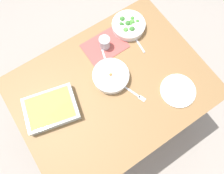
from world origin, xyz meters
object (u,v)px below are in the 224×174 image
(broccoli_bowl, at_px, (129,25))
(spoon_by_broccoli, at_px, (136,39))
(side_plate, at_px, (178,91))
(spoon_by_stew, at_px, (105,60))
(stew_bowl, at_px, (111,76))
(drink_cup, at_px, (105,43))
(baking_dish, at_px, (51,109))
(fork_on_table, at_px, (135,94))

(broccoli_bowl, xyz_separation_m, spoon_by_broccoli, (0.01, 0.10, -0.03))
(side_plate, bearing_deg, spoon_by_stew, -58.62)
(stew_bowl, xyz_separation_m, spoon_by_broccoli, (-0.29, -0.14, -0.03))
(broccoli_bowl, bearing_deg, spoon_by_stew, 24.28)
(stew_bowl, height_order, drink_cup, drink_cup)
(baking_dish, distance_m, side_plate, 0.77)
(side_plate, relative_size, spoon_by_stew, 1.27)
(drink_cup, bearing_deg, spoon_by_stew, 59.17)
(broccoli_bowl, relative_size, spoon_by_stew, 1.32)
(baking_dish, xyz_separation_m, spoon_by_stew, (-0.44, -0.10, -0.03))
(drink_cup, height_order, spoon_by_stew, drink_cup)
(fork_on_table, bearing_deg, broccoli_bowl, -120.12)
(spoon_by_broccoli, bearing_deg, fork_on_table, 53.37)
(broccoli_bowl, bearing_deg, spoon_by_broccoli, 84.36)
(stew_bowl, bearing_deg, fork_on_table, 110.77)
(drink_cup, bearing_deg, baking_dish, 21.05)
(baking_dish, relative_size, drink_cup, 4.04)
(stew_bowl, relative_size, spoon_by_stew, 1.33)
(stew_bowl, bearing_deg, baking_dish, -3.00)
(spoon_by_stew, bearing_deg, stew_bowl, 72.58)
(stew_bowl, relative_size, spoon_by_broccoli, 1.30)
(stew_bowl, height_order, broccoli_bowl, broccoli_bowl)
(stew_bowl, distance_m, baking_dish, 0.41)
(broccoli_bowl, distance_m, drink_cup, 0.21)
(baking_dish, xyz_separation_m, drink_cup, (-0.50, -0.19, 0.00))
(baking_dish, height_order, drink_cup, drink_cup)
(spoon_by_stew, distance_m, spoon_by_broccoli, 0.26)
(broccoli_bowl, height_order, baking_dish, broccoli_bowl)
(side_plate, height_order, fork_on_table, side_plate)
(stew_bowl, distance_m, fork_on_table, 0.19)
(broccoli_bowl, xyz_separation_m, baking_dish, (0.71, 0.22, 0.00))
(baking_dish, xyz_separation_m, side_plate, (-0.70, 0.32, -0.03))
(broccoli_bowl, bearing_deg, baking_dish, 17.32)
(drink_cup, xyz_separation_m, side_plate, (-0.21, 0.52, -0.03))
(baking_dish, distance_m, fork_on_table, 0.51)
(spoon_by_stew, bearing_deg, fork_on_table, 95.11)
(stew_bowl, xyz_separation_m, baking_dish, (0.41, -0.02, 0.00))
(spoon_by_stew, bearing_deg, side_plate, 121.38)
(stew_bowl, bearing_deg, spoon_by_stew, -107.42)
(stew_bowl, relative_size, broccoli_bowl, 1.00)
(stew_bowl, xyz_separation_m, spoon_by_stew, (-0.04, -0.12, -0.03))
(side_plate, bearing_deg, stew_bowl, -45.41)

